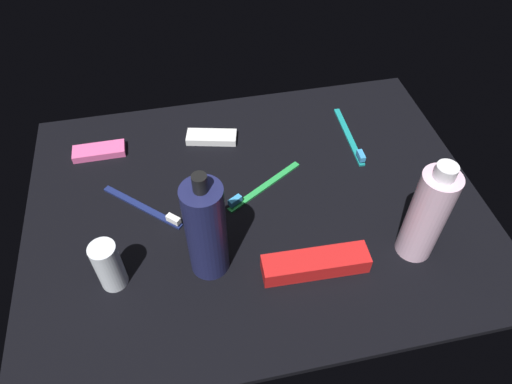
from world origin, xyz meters
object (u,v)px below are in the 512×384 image
bodywash_bottle (427,215)px  deodorant_stick (109,266)px  toothbrush_navy (147,208)px  toothbrush_teal (350,138)px  snack_bar_pink (99,151)px  lotion_bottle (206,230)px  toothbrush_green (261,188)px  toothpaste_box_red (315,264)px  snack_bar_white (212,137)px

bodywash_bottle → deodorant_stick: bodywash_bottle is taller
bodywash_bottle → toothbrush_navy: size_ratio=1.43×
toothbrush_teal → snack_bar_pink: toothbrush_teal is taller
bodywash_bottle → snack_bar_pink: size_ratio=1.92×
bodywash_bottle → snack_bar_pink: bodywash_bottle is taller
lotion_bottle → toothbrush_green: size_ratio=1.34×
lotion_bottle → deodorant_stick: bearing=0.6°
lotion_bottle → toothbrush_navy: lotion_bottle is taller
toothbrush_navy → toothpaste_box_red: (-26.61, 18.46, 0.99)cm
deodorant_stick → snack_bar_pink: (2.88, -31.23, -3.98)cm
toothbrush_green → snack_bar_white: toothbrush_green is taller
toothbrush_green → snack_bar_white: (7.13, -16.06, 0.14)cm
snack_bar_pink → toothbrush_green: bearing=151.3°
bodywash_bottle → toothbrush_green: bodywash_bottle is taller
bodywash_bottle → snack_bar_pink: bearing=-33.4°
toothbrush_green → snack_bar_pink: 34.49cm
bodywash_bottle → toothbrush_navy: 48.58cm
deodorant_stick → toothpaste_box_red: deodorant_stick is taller
deodorant_stick → bodywash_bottle: bearing=175.7°
bodywash_bottle → deodorant_stick: 50.51cm
lotion_bottle → snack_bar_pink: size_ratio=2.06×
toothpaste_box_red → snack_bar_pink: 50.13cm
lotion_bottle → bodywash_bottle: size_ratio=1.07×
toothbrush_teal → snack_bar_white: bearing=-12.0°
toothbrush_navy → toothpaste_box_red: bearing=145.2°
snack_bar_pink → deodorant_stick: bearing=95.2°
toothbrush_green → toothbrush_teal: size_ratio=0.89×
lotion_bottle → toothbrush_teal: size_ratio=1.19×
toothbrush_green → toothpaste_box_red: (-5.05, 19.04, 0.99)cm
deodorant_stick → snack_bar_white: 37.04cm
snack_bar_pink → snack_bar_white: same height
toothbrush_navy → snack_bar_pink: bearing=-63.0°
lotion_bottle → snack_bar_pink: lotion_bottle is taller
toothbrush_navy → snack_bar_white: bearing=-130.9°
snack_bar_pink → snack_bar_white: bearing=178.8°
toothpaste_box_red → snack_bar_white: 37.16cm
lotion_bottle → toothpaste_box_red: bearing=165.0°
snack_bar_pink → toothpaste_box_red: bearing=134.7°
toothbrush_teal → bodywash_bottle: bearing=92.5°
snack_bar_pink → toothbrush_teal: bearing=172.7°
lotion_bottle → toothbrush_teal: 42.25cm
deodorant_stick → toothbrush_green: bearing=-151.8°
toothbrush_teal → toothbrush_navy: bearing=13.8°
deodorant_stick → toothbrush_green: 31.35cm
toothbrush_navy → toothpaste_box_red: 32.40cm
snack_bar_pink → snack_bar_white: 23.14cm
snack_bar_white → toothbrush_teal: bearing=-178.5°
bodywash_bottle → toothbrush_teal: (1.26, -28.44, -8.64)cm
snack_bar_white → lotion_bottle: bearing=94.9°
toothbrush_green → snack_bar_pink: size_ratio=1.54×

